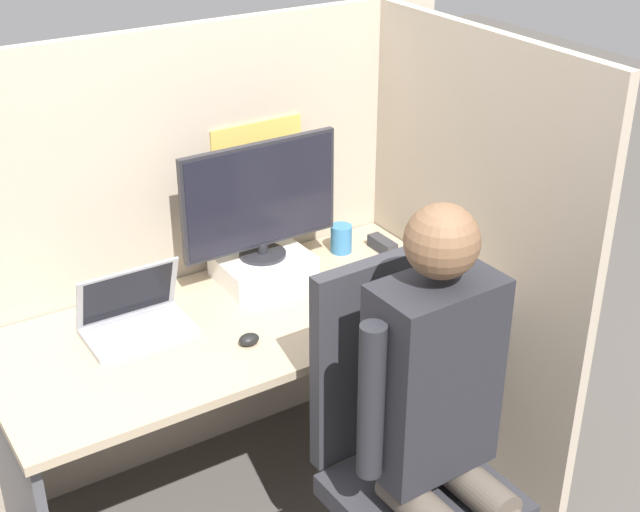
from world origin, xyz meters
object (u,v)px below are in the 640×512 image
(monitor, at_px, (260,199))
(office_chair, at_px, (403,446))
(paper_box, at_px, (263,267))
(stapler, at_px, (382,245))
(laptop, at_px, (135,319))
(coffee_mug, at_px, (341,239))
(carrot_toy, at_px, (354,326))
(person, at_px, (441,409))

(monitor, xyz_separation_m, office_chair, (-0.00, -0.83, -0.48))
(paper_box, height_order, stapler, paper_box)
(laptop, bearing_deg, paper_box, 10.51)
(paper_box, bearing_deg, monitor, 90.00)
(monitor, bearing_deg, office_chair, -90.01)
(stapler, bearing_deg, coffee_mug, 149.57)
(stapler, bearing_deg, monitor, 172.90)
(stapler, distance_m, carrot_toy, 0.58)
(stapler, bearing_deg, paper_box, 173.24)
(paper_box, relative_size, laptop, 0.95)
(paper_box, distance_m, laptop, 0.52)
(paper_box, relative_size, carrot_toy, 2.05)
(laptop, xyz_separation_m, stapler, (0.99, 0.04, -0.02))
(laptop, bearing_deg, coffee_mug, 7.77)
(carrot_toy, distance_m, office_chair, 0.41)
(carrot_toy, distance_m, person, 0.52)
(coffee_mug, bearing_deg, person, -109.06)
(coffee_mug, bearing_deg, paper_box, -176.39)
(monitor, height_order, carrot_toy, monitor)
(paper_box, xyz_separation_m, office_chair, (-0.00, -0.82, -0.22))
(office_chair, bearing_deg, monitor, 89.99)
(paper_box, bearing_deg, coffee_mug, 3.61)
(laptop, bearing_deg, monitor, 10.83)
(stapler, relative_size, person, 0.09)
(laptop, height_order, person, person)
(office_chair, distance_m, coffee_mug, 0.94)
(stapler, distance_m, person, 1.04)
(carrot_toy, height_order, office_chair, office_chair)
(office_chair, xyz_separation_m, person, (-0.00, -0.16, 0.24))
(monitor, distance_m, person, 1.01)
(paper_box, xyz_separation_m, coffee_mug, (0.34, 0.02, 0.01))
(monitor, xyz_separation_m, carrot_toy, (0.07, -0.47, -0.28))
(carrot_toy, xyz_separation_m, office_chair, (-0.07, -0.35, -0.20))
(laptop, xyz_separation_m, carrot_toy, (0.58, -0.37, -0.02))
(laptop, distance_m, office_chair, 0.92)
(coffee_mug, bearing_deg, carrot_toy, -119.35)
(monitor, bearing_deg, paper_box, -90.00)
(monitor, xyz_separation_m, laptop, (-0.51, -0.10, -0.26))
(stapler, relative_size, office_chair, 0.12)
(person, bearing_deg, office_chair, 88.59)
(carrot_toy, bearing_deg, coffee_mug, 60.65)
(monitor, distance_m, carrot_toy, 0.55)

